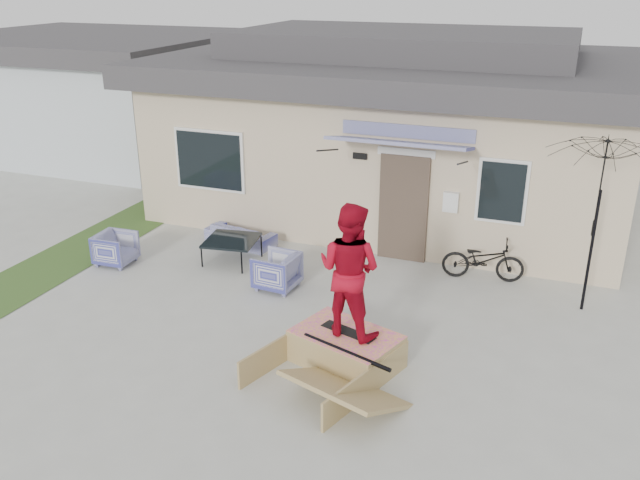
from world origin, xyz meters
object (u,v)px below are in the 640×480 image
(skateboard, at_px, (348,331))
(skater, at_px, (349,268))
(loveseat, at_px, (240,231))
(skate_ramp, at_px, (346,349))
(armchair_right, at_px, (277,269))
(bicycle, at_px, (483,255))
(armchair_left, at_px, (116,247))
(patio_umbrella, at_px, (597,211))
(coffee_table, at_px, (232,250))

(skateboard, distance_m, skater, 0.99)
(loveseat, distance_m, skater, 5.11)
(skate_ramp, distance_m, skateboard, 0.27)
(armchair_right, bearing_deg, bicycle, 120.39)
(armchair_right, distance_m, skateboard, 2.73)
(loveseat, distance_m, skate_ramp, 4.98)
(bicycle, bearing_deg, armchair_right, 108.81)
(skate_ramp, height_order, skateboard, skateboard)
(armchair_left, height_order, skate_ramp, armchair_left)
(skate_ramp, bearing_deg, patio_umbrella, 61.64)
(armchair_left, bearing_deg, skateboard, -110.78)
(skater, bearing_deg, skateboard, -0.00)
(loveseat, height_order, skateboard, loveseat)
(armchair_right, xyz_separation_m, patio_umbrella, (5.13, 1.08, 1.39))
(armchair_right, relative_size, bicycle, 0.49)
(loveseat, bearing_deg, patio_umbrella, -175.10)
(loveseat, height_order, skater, skater)
(loveseat, height_order, bicycle, bicycle)
(skate_ramp, xyz_separation_m, skateboard, (0.02, 0.05, 0.27))
(patio_umbrella, xyz_separation_m, skater, (-3.16, -2.96, -0.25))
(armchair_left, xyz_separation_m, skateboard, (5.32, -1.74, 0.16))
(armchair_left, height_order, skateboard, armchair_left)
(coffee_table, distance_m, skater, 4.38)
(bicycle, xyz_separation_m, skater, (-1.40, -3.55, 1.03))
(skateboard, bearing_deg, skater, 0.00)
(armchair_left, bearing_deg, loveseat, -48.51)
(skateboard, bearing_deg, coffee_table, 158.91)
(coffee_table, bearing_deg, armchair_left, -156.74)
(armchair_left, distance_m, patio_umbrella, 8.68)
(armchair_right, xyz_separation_m, skate_ramp, (1.96, -1.92, -0.12))
(patio_umbrella, bearing_deg, skateboard, -136.85)
(patio_umbrella, height_order, skater, skater)
(armchair_left, relative_size, armchair_right, 0.95)
(coffee_table, xyz_separation_m, skater, (3.27, -2.62, 1.27))
(coffee_table, height_order, bicycle, bicycle)
(coffee_table, xyz_separation_m, skate_ramp, (3.26, -2.67, 0.00))
(armchair_left, xyz_separation_m, coffee_table, (2.05, 0.88, -0.11))
(patio_umbrella, xyz_separation_m, skateboard, (-3.16, -2.96, -1.24))
(armchair_right, relative_size, patio_umbrella, 0.33)
(skateboard, bearing_deg, bicycle, 86.09)
(patio_umbrella, bearing_deg, loveseat, 175.50)
(skate_ramp, bearing_deg, skateboard, 90.00)
(bicycle, bearing_deg, loveseat, 83.19)
(loveseat, height_order, armchair_right, armchair_right)
(skater, bearing_deg, loveseat, -33.87)
(armchair_left, distance_m, skate_ramp, 5.60)
(coffee_table, distance_m, skate_ramp, 4.21)
(loveseat, bearing_deg, bicycle, -169.79)
(loveseat, xyz_separation_m, armchair_right, (1.55, -1.61, 0.07))
(loveseat, xyz_separation_m, skateboard, (3.53, -3.49, 0.22))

